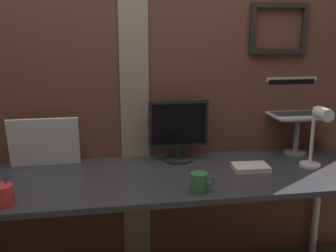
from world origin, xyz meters
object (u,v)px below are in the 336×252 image
object	(u,v)px
monitor	(178,127)
desk_lamp	(318,131)
laptop	(294,104)
pen_cup	(2,195)
coffee_mug	(199,182)
whiteboard_panel	(44,142)

from	to	relation	value
monitor	desk_lamp	bearing A→B (deg)	-21.38
laptop	desk_lamp	xyz separation A→B (m)	(-0.03, -0.36, -0.08)
pen_cup	coffee_mug	distance (m)	0.91
monitor	whiteboard_panel	xyz separation A→B (m)	(-0.78, 0.03, -0.06)
pen_cup	coffee_mug	xyz separation A→B (m)	(0.91, -0.00, -0.00)
desk_lamp	coffee_mug	world-z (taller)	desk_lamp
laptop	whiteboard_panel	size ratio (longest dim) A/B	0.87
laptop	whiteboard_panel	distance (m)	1.55
whiteboard_panel	desk_lamp	world-z (taller)	desk_lamp
laptop	pen_cup	distance (m)	1.78
monitor	whiteboard_panel	distance (m)	0.78
desk_lamp	laptop	bearing A→B (deg)	85.61
whiteboard_panel	pen_cup	size ratio (longest dim) A/B	2.29
whiteboard_panel	desk_lamp	distance (m)	1.55
monitor	coffee_mug	xyz separation A→B (m)	(0.01, -0.49, -0.16)
desk_lamp	coffee_mug	xyz separation A→B (m)	(-0.72, -0.20, -0.18)
whiteboard_panel	coffee_mug	distance (m)	0.95
laptop	pen_cup	size ratio (longest dim) A/B	1.99
laptop	desk_lamp	world-z (taller)	laptop
whiteboard_panel	pen_cup	xyz separation A→B (m)	(-0.13, -0.51, -0.09)
whiteboard_panel	monitor	bearing A→B (deg)	-1.84
monitor	laptop	bearing A→B (deg)	5.18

